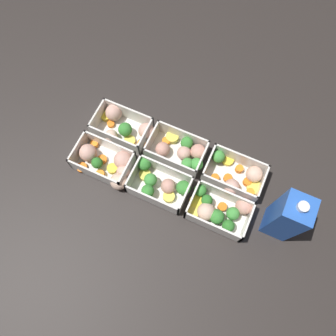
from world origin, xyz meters
name	(u,v)px	position (x,y,z in m)	size (l,w,h in m)	color
ground_plane	(168,171)	(0.00, 0.00, 0.00)	(4.00, 4.00, 0.00)	#282321
container_near_left	(108,164)	(-0.16, -0.06, 0.02)	(0.18, 0.12, 0.06)	silver
container_near_center	(160,183)	(0.00, -0.05, 0.03)	(0.16, 0.11, 0.06)	silver
container_near_right	(218,210)	(0.17, -0.05, 0.02)	(0.17, 0.11, 0.06)	silver
container_far_left	(124,126)	(-0.17, 0.06, 0.02)	(0.19, 0.12, 0.06)	silver
container_far_center	(181,152)	(0.01, 0.06, 0.02)	(0.16, 0.11, 0.06)	silver
container_far_right	(236,175)	(0.18, 0.06, 0.02)	(0.16, 0.12, 0.06)	silver
juice_carton	(286,217)	(0.32, -0.02, 0.10)	(0.07, 0.07, 0.20)	blue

